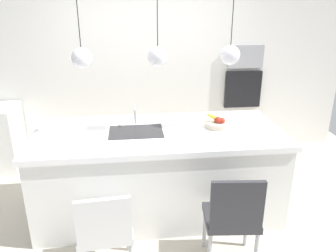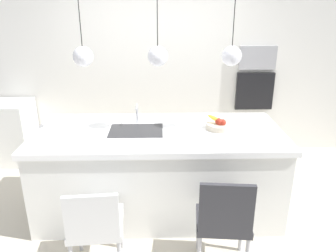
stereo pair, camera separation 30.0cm
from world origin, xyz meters
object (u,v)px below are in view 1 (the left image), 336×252
(chair_middle, at_px, (233,216))
(microwave, at_px, (245,56))
(fruit_bowl, at_px, (218,123))
(chair_near, at_px, (105,228))
(oven, at_px, (243,89))

(chair_middle, bearing_deg, microwave, 70.41)
(fruit_bowl, height_order, chair_near, fruit_bowl)
(fruit_bowl, xyz_separation_m, chair_near, (-1.18, -0.97, -0.51))
(microwave, bearing_deg, chair_near, -128.14)
(microwave, relative_size, oven, 0.96)
(oven, distance_m, chair_near, 3.23)
(microwave, distance_m, chair_middle, 2.83)
(fruit_bowl, height_order, chair_middle, fruit_bowl)
(microwave, bearing_deg, fruit_bowl, -117.16)
(oven, bearing_deg, microwave, 0.00)
(chair_near, height_order, chair_middle, chair_middle)
(fruit_bowl, xyz_separation_m, oven, (0.79, 1.54, -0.04))
(microwave, xyz_separation_m, chair_middle, (-0.90, -2.52, -0.95))
(fruit_bowl, relative_size, oven, 0.53)
(oven, bearing_deg, fruit_bowl, -117.16)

